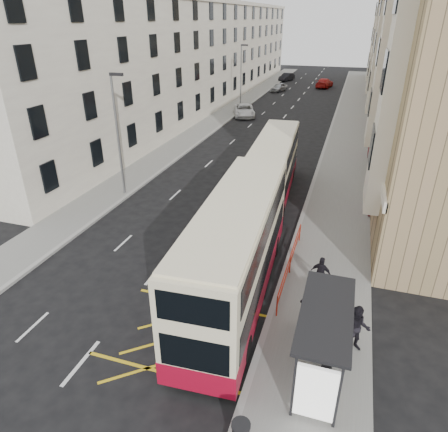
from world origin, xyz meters
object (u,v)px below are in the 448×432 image
(street_lamp_far, at_px, (241,74))
(car_red, at_px, (324,83))
(bus_shelter, at_px, (328,338))
(pedestrian_near, at_px, (308,309))
(double_decker_front, at_px, (237,249))
(white_van, at_px, (244,111))
(car_silver, at_px, (279,87))
(car_dark, at_px, (287,77))
(street_lamp_near, at_px, (118,129))
(pedestrian_mid, at_px, (357,329))
(double_decker_rear, at_px, (274,166))
(pedestrian_far, at_px, (321,274))

(street_lamp_far, xyz_separation_m, car_red, (8.93, 22.82, -3.85))
(bus_shelter, distance_m, pedestrian_near, 2.87)
(double_decker_front, distance_m, car_red, 61.29)
(pedestrian_near, height_order, white_van, pedestrian_near)
(car_silver, height_order, car_dark, car_dark)
(street_lamp_near, height_order, pedestrian_near, street_lamp_near)
(street_lamp_far, bearing_deg, white_van, -68.02)
(street_lamp_far, distance_m, car_silver, 16.92)
(pedestrian_mid, bearing_deg, street_lamp_near, 142.75)
(street_lamp_far, bearing_deg, pedestrian_near, -70.83)
(bus_shelter, bearing_deg, pedestrian_near, 108.22)
(pedestrian_near, relative_size, white_van, 0.35)
(double_decker_front, bearing_deg, street_lamp_far, 102.19)
(double_decker_front, height_order, white_van, double_decker_front)
(pedestrian_near, bearing_deg, car_red, -83.53)
(car_red, bearing_deg, double_decker_front, 99.85)
(double_decker_rear, xyz_separation_m, white_van, (-8.38, 23.32, -1.38))
(street_lamp_near, distance_m, double_decker_front, 13.71)
(double_decker_rear, bearing_deg, pedestrian_near, -76.48)
(double_decker_rear, xyz_separation_m, pedestrian_mid, (5.85, -13.52, -1.01))
(bus_shelter, xyz_separation_m, car_silver, (-12.64, 58.71, -1.46))
(double_decker_rear, distance_m, car_silver, 43.95)
(pedestrian_mid, height_order, pedestrian_far, pedestrian_mid)
(pedestrian_mid, height_order, car_dark, pedestrian_mid)
(bus_shelter, xyz_separation_m, street_lamp_near, (-14.69, 12.39, 2.50))
(pedestrian_near, bearing_deg, white_van, -69.15)
(street_lamp_far, bearing_deg, car_dark, 87.75)
(street_lamp_near, bearing_deg, bus_shelter, -40.14)
(pedestrian_far, bearing_deg, car_red, -70.94)
(double_decker_front, distance_m, white_van, 36.05)
(pedestrian_near, bearing_deg, street_lamp_far, -68.86)
(double_decker_front, height_order, car_dark, double_decker_front)
(bus_shelter, bearing_deg, pedestrian_mid, 63.39)
(white_van, bearing_deg, car_red, 55.02)
(pedestrian_near, height_order, car_silver, pedestrian_near)
(double_decker_front, relative_size, pedestrian_mid, 6.17)
(street_lamp_far, height_order, car_silver, street_lamp_far)
(white_van, relative_size, car_red, 0.97)
(pedestrian_mid, bearing_deg, car_dark, 98.17)
(street_lamp_near, height_order, double_decker_rear, street_lamp_near)
(street_lamp_near, xyz_separation_m, pedestrian_far, (14.09, -7.11, -3.67))
(bus_shelter, bearing_deg, car_dark, 100.71)
(street_lamp_near, distance_m, pedestrian_mid, 19.16)
(pedestrian_mid, distance_m, car_red, 63.61)
(street_lamp_far, height_order, pedestrian_near, street_lamp_far)
(double_decker_front, xyz_separation_m, white_van, (-9.11, 34.84, -1.62))
(street_lamp_near, height_order, white_van, street_lamp_near)
(double_decker_front, bearing_deg, double_decker_rear, 90.47)
(street_lamp_far, bearing_deg, car_silver, 82.83)
(double_decker_rear, relative_size, car_red, 1.94)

